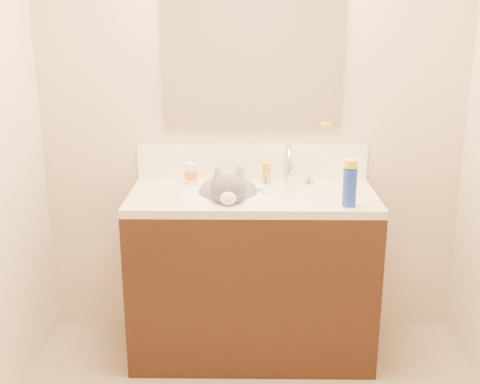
{
  "coord_description": "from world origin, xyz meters",
  "views": [
    {
      "loc": [
        -0.03,
        -1.82,
        1.71
      ],
      "look_at": [
        -0.06,
        0.92,
        0.88
      ],
      "focal_mm": 45.0,
      "sensor_mm": 36.0,
      "label": 1
    }
  ],
  "objects_px": {
    "faucet": "(288,169)",
    "spray_can": "(350,188)",
    "pill_bottle": "(191,173)",
    "silver_jar": "(240,175)",
    "vanity_cabinet": "(252,278)",
    "cat": "(229,197)",
    "basin": "(228,208)",
    "amber_bottle": "(266,173)"
  },
  "relations": [
    {
      "from": "faucet",
      "to": "spray_can",
      "type": "distance_m",
      "value": 0.42
    },
    {
      "from": "pill_bottle",
      "to": "silver_jar",
      "type": "relative_size",
      "value": 1.67
    },
    {
      "from": "pill_bottle",
      "to": "faucet",
      "type": "bearing_deg",
      "value": -2.69
    },
    {
      "from": "vanity_cabinet",
      "to": "cat",
      "type": "height_order",
      "value": "cat"
    },
    {
      "from": "basin",
      "to": "vanity_cabinet",
      "type": "bearing_deg",
      "value": 14.04
    },
    {
      "from": "spray_can",
      "to": "pill_bottle",
      "type": "bearing_deg",
      "value": 154.58
    },
    {
      "from": "pill_bottle",
      "to": "amber_bottle",
      "type": "height_order",
      "value": "pill_bottle"
    },
    {
      "from": "basin",
      "to": "amber_bottle",
      "type": "distance_m",
      "value": 0.31
    },
    {
      "from": "faucet",
      "to": "basin",
      "type": "bearing_deg",
      "value": -150.88
    },
    {
      "from": "silver_jar",
      "to": "spray_can",
      "type": "xyz_separation_m",
      "value": [
        0.5,
        -0.41,
        0.05
      ]
    },
    {
      "from": "pill_bottle",
      "to": "silver_jar",
      "type": "height_order",
      "value": "pill_bottle"
    },
    {
      "from": "silver_jar",
      "to": "spray_can",
      "type": "bearing_deg",
      "value": -39.67
    },
    {
      "from": "cat",
      "to": "amber_bottle",
      "type": "relative_size",
      "value": 4.3
    },
    {
      "from": "basin",
      "to": "spray_can",
      "type": "relative_size",
      "value": 2.6
    },
    {
      "from": "faucet",
      "to": "amber_bottle",
      "type": "xyz_separation_m",
      "value": [
        -0.11,
        0.05,
        -0.03
      ]
    },
    {
      "from": "faucet",
      "to": "silver_jar",
      "type": "height_order",
      "value": "faucet"
    },
    {
      "from": "silver_jar",
      "to": "pill_bottle",
      "type": "bearing_deg",
      "value": -167.16
    },
    {
      "from": "faucet",
      "to": "pill_bottle",
      "type": "xyz_separation_m",
      "value": [
        -0.49,
        0.02,
        -0.03
      ]
    },
    {
      "from": "vanity_cabinet",
      "to": "basin",
      "type": "xyz_separation_m",
      "value": [
        -0.12,
        -0.03,
        0.38
      ]
    },
    {
      "from": "faucet",
      "to": "vanity_cabinet",
      "type": "bearing_deg",
      "value": -142.71
    },
    {
      "from": "silver_jar",
      "to": "amber_bottle",
      "type": "xyz_separation_m",
      "value": [
        0.13,
        -0.03,
        0.02
      ]
    },
    {
      "from": "pill_bottle",
      "to": "vanity_cabinet",
      "type": "bearing_deg",
      "value": -27.14
    },
    {
      "from": "pill_bottle",
      "to": "cat",
      "type": "bearing_deg",
      "value": -39.69
    },
    {
      "from": "pill_bottle",
      "to": "spray_can",
      "type": "bearing_deg",
      "value": -25.42
    },
    {
      "from": "vanity_cabinet",
      "to": "silver_jar",
      "type": "relative_size",
      "value": 18.51
    },
    {
      "from": "basin",
      "to": "pill_bottle",
      "type": "xyz_separation_m",
      "value": [
        -0.19,
        0.19,
        0.12
      ]
    },
    {
      "from": "basin",
      "to": "pill_bottle",
      "type": "distance_m",
      "value": 0.3
    },
    {
      "from": "vanity_cabinet",
      "to": "spray_can",
      "type": "xyz_separation_m",
      "value": [
        0.44,
        -0.2,
        0.54
      ]
    },
    {
      "from": "vanity_cabinet",
      "to": "spray_can",
      "type": "bearing_deg",
      "value": -24.16
    },
    {
      "from": "faucet",
      "to": "silver_jar",
      "type": "xyz_separation_m",
      "value": [
        -0.24,
        0.08,
        -0.05
      ]
    },
    {
      "from": "silver_jar",
      "to": "amber_bottle",
      "type": "distance_m",
      "value": 0.14
    },
    {
      "from": "faucet",
      "to": "cat",
      "type": "bearing_deg",
      "value": -154.8
    },
    {
      "from": "vanity_cabinet",
      "to": "pill_bottle",
      "type": "xyz_separation_m",
      "value": [
        -0.31,
        0.16,
        0.5
      ]
    },
    {
      "from": "cat",
      "to": "spray_can",
      "type": "bearing_deg",
      "value": -21.12
    },
    {
      "from": "silver_jar",
      "to": "amber_bottle",
      "type": "height_order",
      "value": "amber_bottle"
    },
    {
      "from": "cat",
      "to": "amber_bottle",
      "type": "xyz_separation_m",
      "value": [
        0.19,
        0.19,
        0.07
      ]
    },
    {
      "from": "silver_jar",
      "to": "amber_bottle",
      "type": "bearing_deg",
      "value": -12.39
    },
    {
      "from": "basin",
      "to": "spray_can",
      "type": "distance_m",
      "value": 0.6
    },
    {
      "from": "cat",
      "to": "vanity_cabinet",
      "type": "bearing_deg",
      "value": -0.66
    },
    {
      "from": "faucet",
      "to": "pill_bottle",
      "type": "distance_m",
      "value": 0.49
    },
    {
      "from": "vanity_cabinet",
      "to": "silver_jar",
      "type": "distance_m",
      "value": 0.53
    },
    {
      "from": "pill_bottle",
      "to": "spray_can",
      "type": "distance_m",
      "value": 0.83
    }
  ]
}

